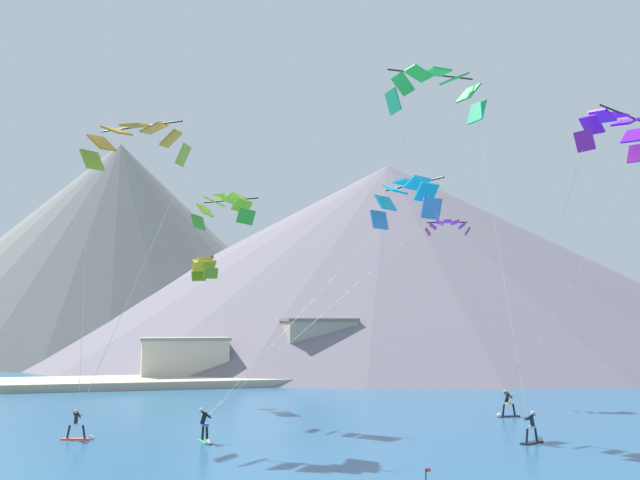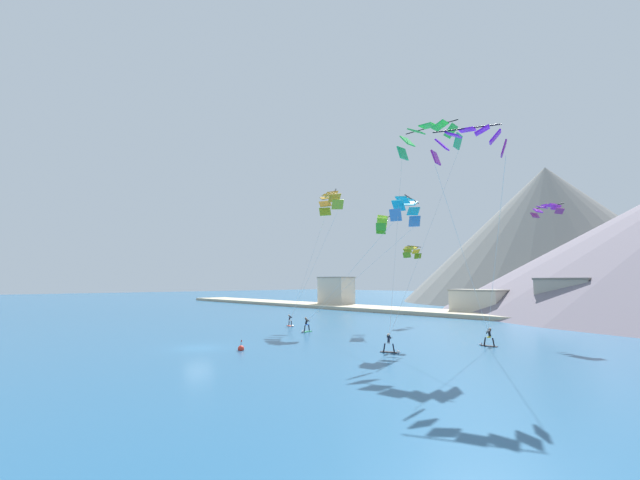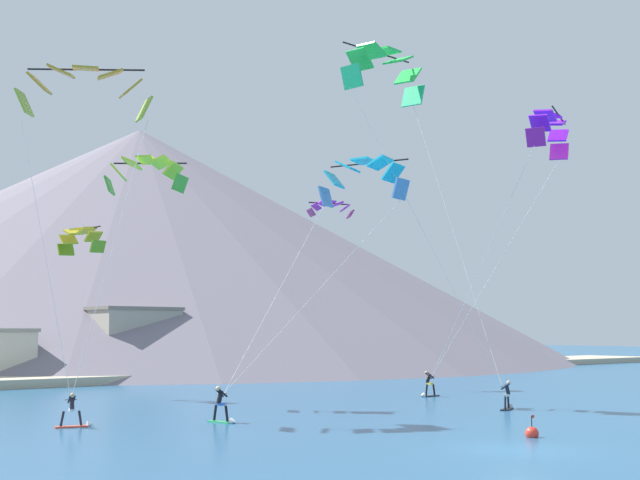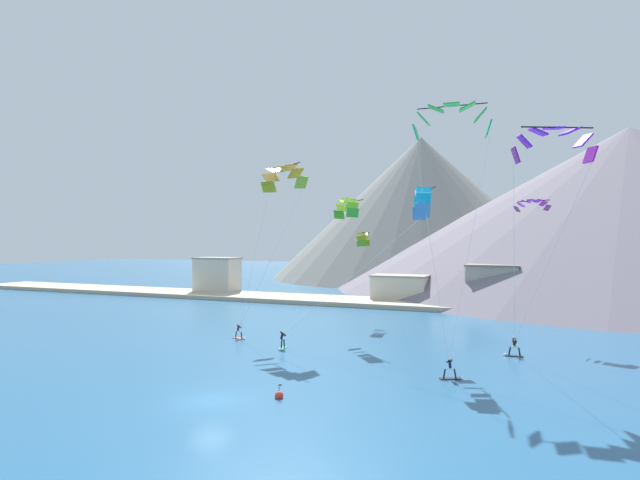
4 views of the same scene
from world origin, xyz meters
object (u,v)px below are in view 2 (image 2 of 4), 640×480
(kitesurfer_mid_center, at_px, (306,327))
(parafoil_kite_distant_low_drift, at_px, (382,222))
(parafoil_kite_far_left, at_px, (428,137))
(race_marker_buoy, at_px, (241,349))
(parafoil_kite_near_lead, at_px, (468,142))
(parafoil_kite_mid_center, at_px, (406,209))
(parafoil_kite_distant_high_outer, at_px, (547,209))
(kitesurfer_far_left, at_px, (391,347))
(parafoil_kite_near_trail, at_px, (330,201))
(kitesurfer_near_lead, at_px, (487,340))
(kitesurfer_near_trail, at_px, (291,323))
(parafoil_kite_distant_mid_solo, at_px, (412,251))

(kitesurfer_mid_center, xyz_separation_m, parafoil_kite_distant_low_drift, (2.23, 11.84, 13.44))
(parafoil_kite_far_left, distance_m, parafoil_kite_distant_low_drift, 16.43)
(race_marker_buoy, bearing_deg, parafoil_kite_near_lead, 31.97)
(parafoil_kite_mid_center, bearing_deg, parafoil_kite_distant_low_drift, 139.74)
(parafoil_kite_near_lead, height_order, parafoil_kite_distant_high_outer, parafoil_kite_near_lead)
(kitesurfer_mid_center, bearing_deg, parafoil_kite_near_lead, -6.96)
(kitesurfer_mid_center, relative_size, kitesurfer_far_left, 1.04)
(kitesurfer_far_left, xyz_separation_m, parafoil_kite_near_lead, (6.69, 1.53, 16.51))
(parafoil_kite_near_trail, bearing_deg, parafoil_kite_distant_low_drift, 34.47)
(parafoil_kite_near_lead, bearing_deg, kitesurfer_near_lead, 110.29)
(kitesurfer_far_left, height_order, parafoil_kite_distant_high_outer, parafoil_kite_distant_high_outer)
(kitesurfer_mid_center, distance_m, race_marker_buoy, 14.46)
(kitesurfer_near_lead, bearing_deg, parafoil_kite_distant_high_outer, 81.54)
(parafoil_kite_mid_center, relative_size, parafoil_kite_far_left, 0.65)
(parafoil_kite_mid_center, bearing_deg, parafoil_kite_near_lead, -30.32)
(kitesurfer_far_left, distance_m, race_marker_buoy, 12.98)
(kitesurfer_near_trail, bearing_deg, parafoil_kite_far_left, 3.39)
(parafoil_kite_near_trail, height_order, parafoil_kite_far_left, parafoil_kite_far_left)
(race_marker_buoy, bearing_deg, parafoil_kite_distant_low_drift, 99.47)
(kitesurfer_near_trail, xyz_separation_m, parafoil_kite_near_lead, (28.87, -5.48, 16.54))
(kitesurfer_mid_center, distance_m, parafoil_kite_distant_high_outer, 30.54)
(parafoil_kite_far_left, bearing_deg, parafoil_kite_near_trail, 168.63)
(parafoil_kite_near_lead, height_order, parafoil_kite_distant_low_drift, parafoil_kite_near_lead)
(kitesurfer_far_left, relative_size, parafoil_kite_mid_center, 0.13)
(kitesurfer_near_lead, bearing_deg, parafoil_kite_distant_low_drift, 159.18)
(parafoil_kite_mid_center, distance_m, parafoil_kite_distant_low_drift, 13.15)
(kitesurfer_near_lead, xyz_separation_m, kitesurfer_far_left, (-3.76, -9.47, -0.07))
(parafoil_kite_distant_mid_solo, bearing_deg, parafoil_kite_distant_high_outer, -7.08)
(kitesurfer_near_lead, relative_size, parafoil_kite_mid_center, 0.13)
(parafoil_kite_distant_mid_solo, bearing_deg, kitesurfer_far_left, -58.87)
(parafoil_kite_distant_low_drift, height_order, parafoil_kite_distant_mid_solo, parafoil_kite_distant_low_drift)
(parafoil_kite_near_lead, xyz_separation_m, parafoil_kite_far_left, (-7.89, 6.72, 4.02))
(kitesurfer_near_trail, xyz_separation_m, parafoil_kite_near_trail, (2.35, 4.99, 16.82))
(parafoil_kite_near_lead, bearing_deg, race_marker_buoy, -148.03)
(parafoil_kite_mid_center, xyz_separation_m, parafoil_kite_distant_high_outer, (9.28, 13.59, 0.40))
(parafoil_kite_distant_high_outer, bearing_deg, kitesurfer_far_left, -104.55)
(parafoil_kite_mid_center, height_order, race_marker_buoy, parafoil_kite_mid_center)
(parafoil_kite_mid_center, distance_m, parafoil_kite_far_left, 7.81)
(kitesurfer_mid_center, distance_m, parafoil_kite_mid_center, 18.25)
(parafoil_kite_distant_high_outer, distance_m, parafoil_kite_distant_low_drift, 19.97)
(kitesurfer_far_left, distance_m, parafoil_kite_near_lead, 17.88)
(kitesurfer_near_trail, bearing_deg, parafoil_kite_near_trail, 64.80)
(parafoil_kite_mid_center, distance_m, parafoil_kite_distant_high_outer, 16.46)
(parafoil_kite_distant_mid_solo, bearing_deg, parafoil_kite_distant_low_drift, -86.07)
(kitesurfer_mid_center, bearing_deg, parafoil_kite_distant_high_outer, 38.18)
(kitesurfer_far_left, xyz_separation_m, parafoil_kite_distant_low_drift, (-13.80, 16.14, 13.53))
(kitesurfer_far_left, bearing_deg, parafoil_kite_distant_low_drift, 130.52)
(kitesurfer_far_left, distance_m, parafoil_kite_near_trail, 28.62)
(kitesurfer_near_trail, height_order, parafoil_kite_near_trail, parafoil_kite_near_trail)
(kitesurfer_near_trail, relative_size, parafoil_kite_near_lead, 0.11)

